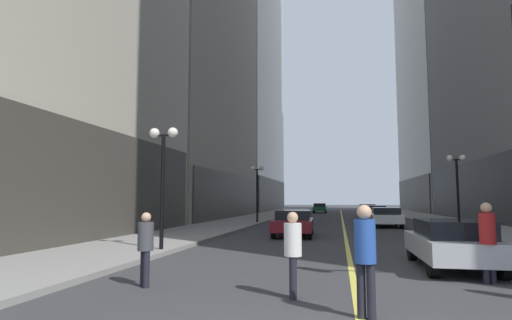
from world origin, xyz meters
The scene contains 19 objects.
ground_plane centered at (0.00, 35.00, 0.00)m, with size 200.00×200.00×0.00m, color #38383A.
sidewalk_left centered at (-8.25, 35.00, 0.07)m, with size 4.50×78.00×0.15m, color gray.
sidewalk_right centered at (8.25, 35.00, 0.07)m, with size 4.50×78.00×0.15m, color gray.
lane_centre_stripe centered at (0.00, 35.00, 0.00)m, with size 0.16×70.00×0.01m, color #E5D64C.
building_left_mid centered at (-18.15, 34.50, 17.83)m, with size 15.51×24.00×35.78m.
building_right_far centered at (17.05, 60.00, 22.04)m, with size 13.30×26.00×44.23m.
car_silver centered at (2.68, 7.45, 0.72)m, with size 1.81×4.09×1.32m.
car_maroon centered at (-2.58, 16.46, 0.72)m, with size 2.08×4.24×1.32m.
car_white centered at (2.83, 24.94, 0.72)m, with size 2.04×4.84×1.32m.
car_red centered at (2.95, 34.38, 0.72)m, with size 1.95×4.61×1.32m.
car_blue centered at (2.81, 43.66, 0.72)m, with size 1.95×4.37×1.32m.
car_green centered at (-2.90, 53.41, 0.72)m, with size 1.88×4.35×1.32m.
pedestrian_in_blue_hoodie centered at (0.10, 2.22, 1.05)m, with size 0.44×0.44×1.79m.
pedestrian_in_red_jacket centered at (2.98, 5.58, 1.06)m, with size 0.43×0.43×1.81m.
pedestrian_in_white_shirt centered at (-1.18, 3.34, 0.95)m, with size 0.36×0.36×1.64m.
pedestrian_with_orange_bag centered at (-4.43, 3.73, 0.92)m, with size 0.48×0.48×1.59m.
street_lamp_left_near centered at (-6.40, 8.93, 3.26)m, with size 1.06×0.36×4.43m.
street_lamp_left_far centered at (-6.40, 26.17, 3.26)m, with size 1.06×0.36×4.43m.
street_lamp_right_mid centered at (6.40, 20.72, 3.26)m, with size 1.06×0.36×4.43m.
Camera 1 is at (-0.30, -4.65, 1.88)m, focal length 28.81 mm.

